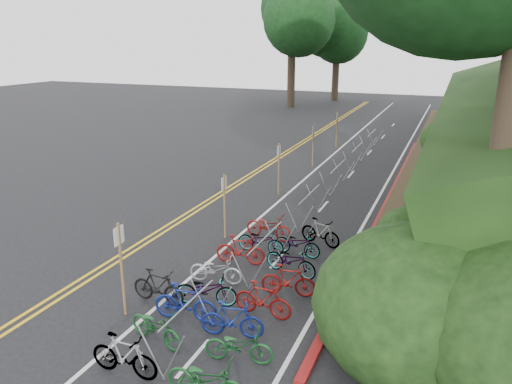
% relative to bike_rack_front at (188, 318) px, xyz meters
% --- Properties ---
extents(ground, '(120.00, 120.00, 0.00)m').
position_rel_bike_rack_front_xyz_m(ground, '(-2.87, 1.77, -0.90)').
color(ground, black).
rests_on(ground, ground).
extents(road_markings, '(7.47, 80.00, 0.01)m').
position_rel_bike_rack_front_xyz_m(road_markings, '(-2.24, 11.86, -0.89)').
color(road_markings, gold).
rests_on(road_markings, ground).
extents(red_curb, '(0.25, 28.00, 0.10)m').
position_rel_bike_rack_front_xyz_m(red_curb, '(2.83, 13.77, -0.85)').
color(red_curb, maroon).
rests_on(red_curb, ground).
extents(bike_rack_front, '(1.19, 2.55, 1.28)m').
position_rel_bike_rack_front_xyz_m(bike_rack_front, '(0.00, 0.00, 0.00)').
color(bike_rack_front, gray).
rests_on(bike_rack_front, ground).
extents(bike_racks_rest, '(1.14, 23.00, 1.17)m').
position_rel_bike_rack_front_xyz_m(bike_racks_rest, '(0.13, 14.77, -0.04)').
color(bike_racks_rest, gray).
rests_on(bike_racks_rest, ground).
extents(signpost_near, '(0.08, 0.40, 2.66)m').
position_rel_bike_rack_front_xyz_m(signpost_near, '(-2.46, 0.81, 0.62)').
color(signpost_near, brown).
rests_on(signpost_near, ground).
extents(signposts_rest, '(0.08, 18.40, 2.50)m').
position_rel_bike_rack_front_xyz_m(signposts_rest, '(-2.27, 15.77, 0.53)').
color(signposts_rest, brown).
rests_on(signposts_rest, ground).
extents(bike_front, '(0.58, 1.73, 1.03)m').
position_rel_bike_rack_front_xyz_m(bike_front, '(-1.94, 1.67, -0.38)').
color(bike_front, black).
rests_on(bike_front, ground).
extents(bike_valet, '(3.14, 10.57, 1.07)m').
position_rel_bike_rack_front_xyz_m(bike_valet, '(0.09, 3.03, -0.42)').
color(bike_valet, slate).
rests_on(bike_valet, ground).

